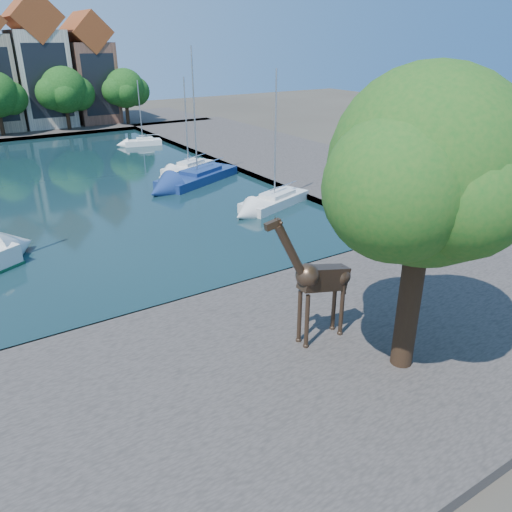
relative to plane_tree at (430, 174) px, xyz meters
The scene contains 14 objects.
ground 14.07m from the plane_tree, 130.22° to the left, with size 160.00×160.00×0.00m, color #38332B.
water_basin 34.72m from the plane_tree, 102.99° to the left, with size 38.00×50.00×0.08m, color black.
near_quay 10.82m from the plane_tree, 165.24° to the left, with size 50.00×14.00×0.50m, color #46403C.
right_quay 38.04m from the plane_tree, 62.22° to the left, with size 14.00×52.00×0.50m, color #46403C.
plane_tree is the anchor object (origin of this frame).
townhouse_east_mid 65.00m from the plane_tree, 89.22° to the left, with size 6.43×9.18×16.65m.
townhouse_east_end 65.41m from the plane_tree, 83.52° to the left, with size 5.44×9.18×14.43m.
far_tree_east 59.60m from the plane_tree, 87.60° to the left, with size 7.54×5.80×7.84m.
far_tree_far_east 60.47m from the plane_tree, 80.01° to the left, with size 6.76×5.20×7.36m.
giraffe_statue 5.68m from the plane_tree, 122.12° to the left, with size 3.84×0.68×5.50m.
sailboat_right_a 21.74m from the plane_tree, 68.96° to the left, with size 6.43×4.00×9.67m.
sailboat_right_b 29.85m from the plane_tree, 78.82° to the left, with size 8.57×6.00×10.97m.
sailboat_right_c 33.33m from the plane_tree, 78.60° to the left, with size 5.84×3.98×8.41m.
sailboat_right_d 47.27m from the plane_tree, 80.91° to the left, with size 4.40×2.30×7.20m.
Camera 1 is at (-5.43, -19.11, 11.67)m, focal length 35.00 mm.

